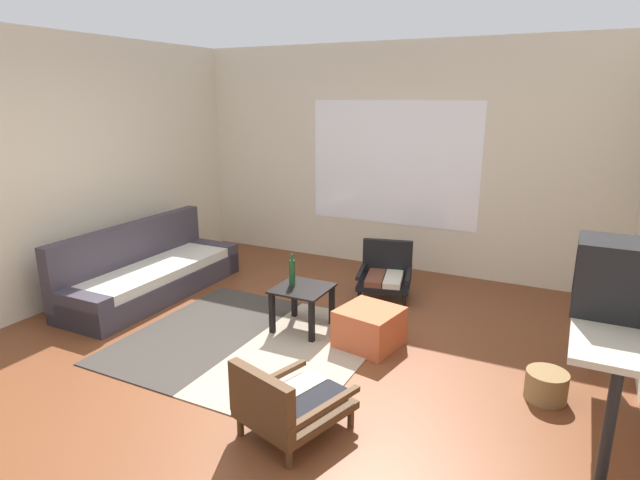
{
  "coord_description": "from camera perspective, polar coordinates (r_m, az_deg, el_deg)",
  "views": [
    {
      "loc": [
        2.04,
        -3.02,
        2.08
      ],
      "look_at": [
        0.1,
        0.84,
        0.88
      ],
      "focal_mm": 29.21,
      "sensor_mm": 36.0,
      "label": 1
    }
  ],
  "objects": [
    {
      "name": "crt_television",
      "position": [
        3.61,
        29.99,
        -3.63
      ],
      "size": [
        0.5,
        0.39,
        0.46
      ],
      "color": "black",
      "rests_on": "console_shelf"
    },
    {
      "name": "area_rug",
      "position": [
        4.68,
        -7.76,
        -10.99
      ],
      "size": [
        2.07,
        1.94,
        0.01
      ],
      "color": "#38332D",
      "rests_on": "ground"
    },
    {
      "name": "glass_bottle",
      "position": [
        4.76,
        -3.07,
        -3.52
      ],
      "size": [
        0.06,
        0.06,
        0.3
      ],
      "color": "#194723",
      "rests_on": "coffee_table"
    },
    {
      "name": "coffee_table",
      "position": [
        4.77,
        -1.94,
        -6.27
      ],
      "size": [
        0.48,
        0.49,
        0.41
      ],
      "color": "black",
      "rests_on": "ground"
    },
    {
      "name": "couch",
      "position": [
        5.92,
        -18.22,
        -3.51
      ],
      "size": [
        0.74,
        2.1,
        0.76
      ],
      "color": "#38333D",
      "rests_on": "ground"
    },
    {
      "name": "armchair_by_window",
      "position": [
        5.65,
        7.18,
        -3.54
      ],
      "size": [
        0.66,
        0.66,
        0.57
      ],
      "color": "black",
      "rests_on": "ground"
    },
    {
      "name": "ground_plane",
      "position": [
        4.2,
        -6.59,
        -14.36
      ],
      "size": [
        7.8,
        7.8,
        0.0
      ],
      "primitive_type": "plane",
      "color": "brown"
    },
    {
      "name": "clay_vase",
      "position": [
        4.13,
        29.53,
        -3.09
      ],
      "size": [
        0.21,
        0.21,
        0.32
      ],
      "color": "#935B38",
      "rests_on": "console_shelf"
    },
    {
      "name": "console_shelf",
      "position": [
        3.81,
        29.36,
        -7.56
      ],
      "size": [
        0.47,
        1.68,
        0.8
      ],
      "color": "#B2AD9E",
      "rests_on": "ground"
    },
    {
      "name": "ottoman_orange",
      "position": [
        4.55,
        5.41,
        -9.5
      ],
      "size": [
        0.56,
        0.56,
        0.33
      ],
      "primitive_type": "cube",
      "rotation": [
        0.0,
        0.0,
        -0.18
      ],
      "color": "#BC5633",
      "rests_on": "ground"
    },
    {
      "name": "armchair_striped_foreground",
      "position": [
        3.41,
        -3.62,
        -17.43
      ],
      "size": [
        0.7,
        0.77,
        0.52
      ],
      "color": "#472D19",
      "rests_on": "ground"
    },
    {
      "name": "wicker_basket",
      "position": [
        4.15,
        23.54,
        -14.41
      ],
      "size": [
        0.29,
        0.29,
        0.21
      ],
      "primitive_type": "cylinder",
      "color": "olive",
      "rests_on": "ground"
    },
    {
      "name": "far_wall_with_window",
      "position": [
        6.45,
        8.17,
        8.82
      ],
      "size": [
        5.6,
        0.13,
        2.7
      ],
      "color": "beige",
      "rests_on": "ground"
    },
    {
      "name": "side_wall_left",
      "position": [
        5.8,
        -28.03,
        6.44
      ],
      "size": [
        0.12,
        6.6,
        2.7
      ],
      "primitive_type": "cube",
      "color": "beige",
      "rests_on": "ground"
    }
  ]
}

